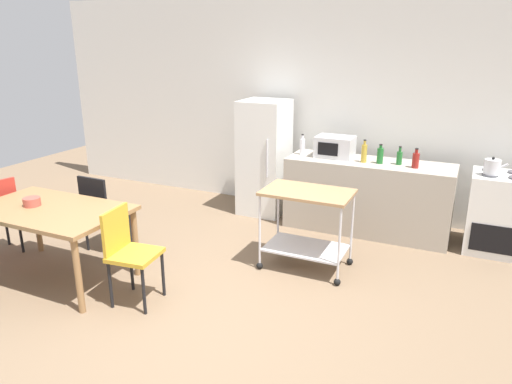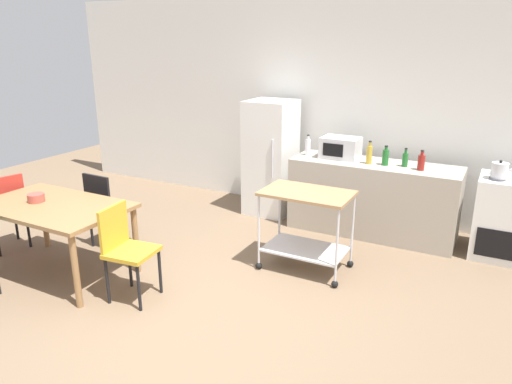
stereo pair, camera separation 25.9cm
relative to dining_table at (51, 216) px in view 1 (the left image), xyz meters
name	(u,v)px [view 1 (the left image)]	position (x,y,z in m)	size (l,w,h in m)	color
ground_plane	(196,317)	(1.65, -0.03, -0.67)	(12.00, 12.00, 0.00)	brown
back_wall	(316,106)	(1.65, 3.17, 0.78)	(8.40, 0.12, 2.90)	silver
kitchen_counter	(367,196)	(2.55, 2.57, -0.22)	(2.00, 0.64, 0.90)	#A89E8E
dining_table	(51,216)	(0.00, 0.00, 0.00)	(1.50, 0.90, 0.75)	olive
chair_black	(102,207)	(-0.04, 0.73, -0.15)	(0.41, 0.41, 0.89)	black
chair_mustard	(128,249)	(0.97, -0.04, -0.15)	(0.44, 0.44, 0.89)	gold
stove_oven	(496,213)	(4.00, 2.59, -0.22)	(0.60, 0.61, 0.92)	white
refrigerator	(264,158)	(1.10, 2.67, 0.10)	(0.60, 0.63, 1.55)	white
kitchen_cart	(307,216)	(2.20, 1.28, -0.10)	(0.91, 0.57, 0.85)	#A37A51
bottle_wine	(302,146)	(1.68, 2.57, 0.34)	(0.07, 0.07, 0.26)	silver
microwave	(335,147)	(2.09, 2.62, 0.36)	(0.46, 0.35, 0.26)	silver
bottle_sesame_oil	(364,153)	(2.49, 2.50, 0.34)	(0.07, 0.07, 0.28)	gold
bottle_vinegar	(380,155)	(2.68, 2.52, 0.33)	(0.08, 0.08, 0.23)	#1E6628
bottle_soda	(399,157)	(2.89, 2.56, 0.32)	(0.07, 0.07, 0.22)	#1E6628
bottle_olive_oil	(416,160)	(3.09, 2.49, 0.32)	(0.08, 0.08, 0.23)	maroon
fruit_bowl	(32,202)	(-0.21, -0.02, 0.12)	(0.16, 0.16, 0.08)	#B24C3F
kettle	(492,167)	(3.88, 2.49, 0.33)	(0.24, 0.17, 0.19)	silver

